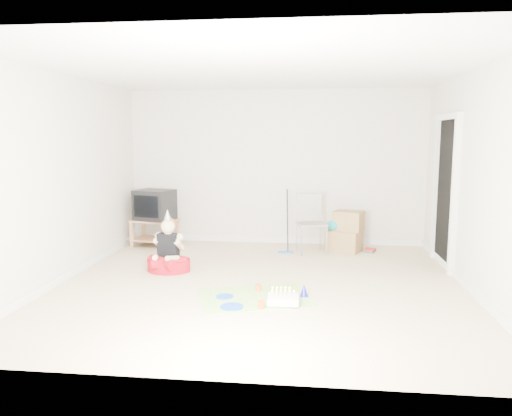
# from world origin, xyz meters

# --- Properties ---
(ground) EXTENTS (5.00, 5.00, 0.00)m
(ground) POSITION_xyz_m (0.00, 0.00, 0.00)
(ground) COLOR beige
(ground) RESTS_ON ground
(doorway_recess) EXTENTS (0.02, 0.90, 2.05)m
(doorway_recess) POSITION_xyz_m (2.48, 1.20, 1.02)
(doorway_recess) COLOR black
(doorway_recess) RESTS_ON ground
(tv_stand) EXTENTS (0.79, 0.58, 0.45)m
(tv_stand) POSITION_xyz_m (-1.96, 1.96, 0.27)
(tv_stand) COLOR #AC724D
(tv_stand) RESTS_ON ground
(crt_tv) EXTENTS (0.69, 0.63, 0.50)m
(crt_tv) POSITION_xyz_m (-1.96, 1.96, 0.70)
(crt_tv) COLOR black
(crt_tv) RESTS_ON tv_stand
(folding_chair) EXTENTS (0.52, 0.51, 0.95)m
(folding_chair) POSITION_xyz_m (0.62, 1.78, 0.46)
(folding_chair) COLOR #949499
(folding_chair) RESTS_ON ground
(cardboard_boxes) EXTENTS (0.64, 0.56, 0.64)m
(cardboard_boxes) POSITION_xyz_m (1.16, 1.98, 0.31)
(cardboard_boxes) COLOR #99774A
(cardboard_boxes) RESTS_ON ground
(floor_mop) EXTENTS (0.25, 0.33, 0.99)m
(floor_mop) POSITION_xyz_m (0.22, 1.71, 0.26)
(floor_mop) COLOR blue
(floor_mop) RESTS_ON ground
(book_pile) EXTENTS (0.24, 0.27, 0.05)m
(book_pile) POSITION_xyz_m (1.55, 1.96, 0.02)
(book_pile) COLOR #257047
(book_pile) RESTS_ON ground
(seated_woman) EXTENTS (0.65, 0.65, 0.85)m
(seated_woman) POSITION_xyz_m (-1.31, 0.49, 0.19)
(seated_woman) COLOR #B3101E
(seated_woman) RESTS_ON ground
(party_mat) EXTENTS (1.46, 1.25, 0.01)m
(party_mat) POSITION_xyz_m (-0.01, -0.51, 0.00)
(party_mat) COLOR #ED318E
(party_mat) RESTS_ON ground
(birthday_cake) EXTENTS (0.35, 0.28, 0.15)m
(birthday_cake) POSITION_xyz_m (0.32, -0.71, 0.05)
(birthday_cake) COLOR white
(birthday_cake) RESTS_ON party_mat
(blue_plate_near) EXTENTS (0.26, 0.26, 0.01)m
(blue_plate_near) POSITION_xyz_m (-0.35, -0.55, 0.01)
(blue_plate_near) COLOR #1747B9
(blue_plate_near) RESTS_ON party_mat
(blue_plate_far) EXTENTS (0.34, 0.34, 0.01)m
(blue_plate_far) POSITION_xyz_m (-0.22, -0.89, 0.01)
(blue_plate_far) COLOR #1747B9
(blue_plate_far) RESTS_ON party_mat
(orange_cup_near) EXTENTS (0.09, 0.09, 0.08)m
(orange_cup_near) POSITION_xyz_m (0.00, -0.28, 0.05)
(orange_cup_near) COLOR #D75417
(orange_cup_near) RESTS_ON party_mat
(orange_cup_far) EXTENTS (0.10, 0.10, 0.08)m
(orange_cup_far) POSITION_xyz_m (0.10, -0.88, 0.05)
(orange_cup_far) COLOR #D75417
(orange_cup_far) RESTS_ON party_mat
(blue_party_hat) EXTENTS (0.14, 0.14, 0.14)m
(blue_party_hat) POSITION_xyz_m (0.55, -0.43, 0.08)
(blue_party_hat) COLOR #191CB4
(blue_party_hat) RESTS_ON party_mat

